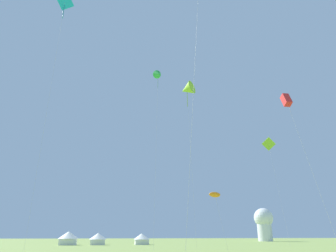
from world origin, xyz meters
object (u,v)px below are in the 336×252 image
(kite_cyan_diamond, at_px, (65,4))
(festival_tent_right, at_px, (68,237))
(kite_green_delta, at_px, (158,74))
(festival_tent_left, at_px, (142,238))
(kite_red_box, at_px, (286,100))
(kite_lime_delta, at_px, (187,89))
(kite_orange_parafoil, at_px, (215,195))
(kite_lime_diamond, at_px, (269,145))
(observatory_dome, at_px, (264,223))
(festival_tent_center, at_px, (98,238))

(kite_cyan_diamond, xyz_separation_m, festival_tent_right, (0.80, 31.32, -34.85))
(kite_green_delta, distance_m, festival_tent_left, 38.74)
(kite_red_box, height_order, festival_tent_right, kite_red_box)
(kite_red_box, height_order, kite_green_delta, kite_green_delta)
(kite_cyan_diamond, height_order, kite_lime_delta, kite_cyan_diamond)
(kite_green_delta, xyz_separation_m, festival_tent_right, (-14.47, 29.49, -24.87))
(kite_orange_parafoil, xyz_separation_m, kite_red_box, (3.52, -13.58, 8.06))
(kite_lime_diamond, distance_m, kite_green_delta, 27.87)
(kite_cyan_diamond, height_order, observatory_dome, kite_cyan_diamond)
(observatory_dome, bearing_deg, kite_orange_parafoil, -121.85)
(kite_red_box, distance_m, observatory_dome, 84.35)
(kite_lime_diamond, xyz_separation_m, festival_tent_left, (-23.13, 18.15, -17.84))
(kite_orange_parafoil, relative_size, kite_cyan_diamond, 0.20)
(festival_tent_left, bearing_deg, kite_lime_delta, -78.00)
(kite_orange_parafoil, bearing_deg, kite_lime_delta, 96.09)
(kite_red_box, bearing_deg, observatory_dome, 65.11)
(observatory_dome, bearing_deg, kite_cyan_diamond, -135.33)
(kite_lime_diamond, height_order, kite_lime_delta, kite_lime_delta)
(kite_red_box, bearing_deg, festival_tent_right, 118.45)
(festival_tent_right, xyz_separation_m, festival_tent_center, (6.21, 0.00, -0.18))
(kite_lime_delta, xyz_separation_m, festival_tent_center, (-14.55, 23.63, -25.78))
(kite_green_delta, relative_size, festival_tent_left, 7.45)
(festival_tent_left, bearing_deg, kite_red_box, -78.43)
(kite_green_delta, bearing_deg, kite_lime_delta, 42.92)
(kite_red_box, relative_size, kite_cyan_diamond, 0.42)
(kite_orange_parafoil, xyz_separation_m, festival_tent_left, (-6.04, 33.12, -5.80))
(kite_cyan_diamond, height_order, kite_green_delta, kite_cyan_diamond)
(festival_tent_right, relative_size, festival_tent_center, 1.13)
(kite_orange_parafoil, relative_size, kite_red_box, 0.47)
(kite_orange_parafoil, height_order, kite_cyan_diamond, kite_cyan_diamond)
(kite_green_delta, bearing_deg, observatory_dome, 51.91)
(kite_orange_parafoil, height_order, festival_tent_center, kite_orange_parafoil)
(kite_lime_delta, height_order, kite_green_delta, kite_lime_delta)
(kite_red_box, distance_m, kite_green_delta, 23.24)
(kite_green_delta, distance_m, observatory_dome, 77.51)
(kite_cyan_diamond, relative_size, kite_green_delta, 1.40)
(kite_lime_diamond, relative_size, festival_tent_left, 5.63)
(kite_lime_diamond, xyz_separation_m, kite_green_delta, (-24.40, -11.34, 7.26))
(kite_lime_diamond, relative_size, kite_red_box, 1.29)
(festival_tent_center, distance_m, observatory_dome, 61.98)
(kite_lime_delta, xyz_separation_m, festival_tent_right, (-20.77, 23.63, -25.59))
(kite_green_delta, distance_m, festival_tent_right, 41.20)
(kite_orange_parafoil, relative_size, festival_tent_right, 1.77)
(kite_orange_parafoil, distance_m, kite_red_box, 16.18)
(kite_lime_delta, bearing_deg, festival_tent_center, 121.63)
(kite_red_box, relative_size, observatory_dome, 1.48)
(festival_tent_left, bearing_deg, observatory_dome, 33.21)
(kite_green_delta, height_order, observatory_dome, kite_green_delta)
(kite_lime_diamond, bearing_deg, observatory_dome, 65.43)
(festival_tent_left, bearing_deg, festival_tent_right, 180.00)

